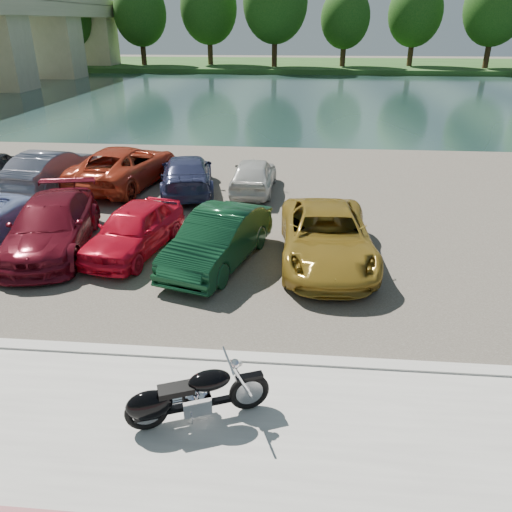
# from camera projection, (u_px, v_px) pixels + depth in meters

# --- Properties ---
(ground) EXTENTS (200.00, 200.00, 0.00)m
(ground) POSITION_uv_depth(u_px,v_px,m) (231.00, 441.00, 7.76)
(ground) COLOR #595447
(ground) RESTS_ON ground
(promenade) EXTENTS (60.00, 6.00, 0.10)m
(promenade) POSITION_uv_depth(u_px,v_px,m) (221.00, 493.00, 6.84)
(promenade) COLOR #A3A099
(promenade) RESTS_ON ground
(kerb) EXTENTS (60.00, 0.30, 0.14)m
(kerb) POSITION_uv_depth(u_px,v_px,m) (245.00, 359.00, 9.53)
(kerb) COLOR #A3A099
(kerb) RESTS_ON ground
(parking_lot) EXTENTS (60.00, 18.00, 0.04)m
(parking_lot) POSITION_uv_depth(u_px,v_px,m) (273.00, 206.00, 17.67)
(parking_lot) COLOR #454138
(parking_lot) RESTS_ON ground
(river) EXTENTS (120.00, 40.00, 0.00)m
(river) POSITION_uv_depth(u_px,v_px,m) (292.00, 96.00, 43.82)
(river) COLOR #192D2D
(river) RESTS_ON ground
(far_bank) EXTENTS (120.00, 24.00, 0.60)m
(far_bank) POSITION_uv_depth(u_px,v_px,m) (298.00, 65.00, 72.55)
(far_bank) COLOR #1E4117
(far_bank) RESTS_ON ground
(far_trees) EXTENTS (70.25, 10.68, 12.52)m
(far_trees) POSITION_uv_depth(u_px,v_px,m) (333.00, 9.00, 63.54)
(far_trees) COLOR #362313
(far_trees) RESTS_ON far_bank
(motorcycle) EXTENTS (2.23, 1.11, 1.05)m
(motorcycle) POSITION_uv_depth(u_px,v_px,m) (185.00, 398.00, 7.82)
(motorcycle) COLOR black
(motorcycle) RESTS_ON promenade
(car_3) EXTENTS (2.97, 5.27, 1.44)m
(car_3) POSITION_uv_depth(u_px,v_px,m) (51.00, 226.00, 13.91)
(car_3) COLOR maroon
(car_3) RESTS_ON parking_lot
(car_4) EXTENTS (2.30, 4.18, 1.35)m
(car_4) POSITION_uv_depth(u_px,v_px,m) (134.00, 229.00, 13.80)
(car_4) COLOR red
(car_4) RESTS_ON parking_lot
(car_5) EXTENTS (2.65, 4.54, 1.41)m
(car_5) POSITION_uv_depth(u_px,v_px,m) (218.00, 239.00, 13.10)
(car_5) COLOR #0E361E
(car_5) RESTS_ON parking_lot
(car_6) EXTENTS (2.58, 5.21, 1.42)m
(car_6) POSITION_uv_depth(u_px,v_px,m) (326.00, 236.00, 13.24)
(car_6) COLOR olive
(car_6) RESTS_ON parking_lot
(car_9) EXTENTS (2.15, 4.64, 1.47)m
(car_9) POSITION_uv_depth(u_px,v_px,m) (52.00, 169.00, 19.25)
(car_9) COLOR slate
(car_9) RESTS_ON parking_lot
(car_10) EXTENTS (3.42, 5.89, 1.54)m
(car_10) POSITION_uv_depth(u_px,v_px,m) (125.00, 166.00, 19.50)
(car_10) COLOR #A8331C
(car_10) RESTS_ON parking_lot
(car_11) EXTENTS (2.82, 4.97, 1.36)m
(car_11) POSITION_uv_depth(u_px,v_px,m) (187.00, 174.00, 18.83)
(car_11) COLOR navy
(car_11) RESTS_ON parking_lot
(car_12) EXTENTS (1.64, 3.87, 1.30)m
(car_12) POSITION_uv_depth(u_px,v_px,m) (254.00, 175.00, 18.79)
(car_12) COLOR silver
(car_12) RESTS_ON parking_lot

